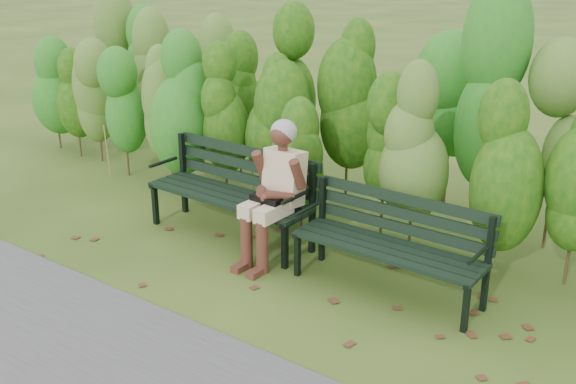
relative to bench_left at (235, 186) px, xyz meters
The scene contains 6 objects.
ground 1.20m from the bench_left, 35.59° to the right, with size 80.00×80.00×0.00m, color #2E4917.
hedge_band 1.67m from the bench_left, 54.90° to the left, with size 11.04×1.67×2.42m.
leaf_litter 1.32m from the bench_left, 32.82° to the right, with size 5.89×2.20×0.01m.
bench_left is the anchor object (origin of this frame).
bench_right 1.89m from the bench_left, ahead, with size 1.71×0.57×0.85m.
seated_woman 0.74m from the bench_left, 17.04° to the right, with size 0.54×0.79×1.37m.
Camera 1 is at (3.40, -4.37, 2.92)m, focal length 42.00 mm.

